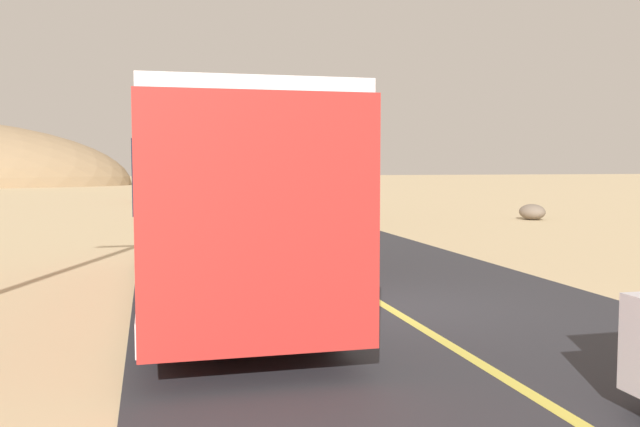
{
  "coord_description": "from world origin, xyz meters",
  "views": [
    {
      "loc": [
        -3.68,
        -10.27,
        2.34
      ],
      "look_at": [
        0.0,
        4.49,
        1.22
      ],
      "focal_mm": 38.33,
      "sensor_mm": 36.0,
      "label": 1
    }
  ],
  "objects_px": {
    "bus": "(216,198)",
    "car_far": "(173,184)",
    "boulder_mid_field": "(532,212)",
    "livestock_truck": "(259,176)"
  },
  "relations": [
    {
      "from": "bus",
      "to": "car_far",
      "type": "height_order",
      "value": "bus"
    },
    {
      "from": "car_far",
      "to": "boulder_mid_field",
      "type": "relative_size",
      "value": 3.69
    },
    {
      "from": "car_far",
      "to": "boulder_mid_field",
      "type": "distance_m",
      "value": 22.75
    },
    {
      "from": "bus",
      "to": "boulder_mid_field",
      "type": "xyz_separation_m",
      "value": [
        14.3,
        13.5,
        -1.42
      ]
    },
    {
      "from": "livestock_truck",
      "to": "car_far",
      "type": "distance_m",
      "value": 13.96
    },
    {
      "from": "bus",
      "to": "boulder_mid_field",
      "type": "bearing_deg",
      "value": 43.36
    },
    {
      "from": "livestock_truck",
      "to": "boulder_mid_field",
      "type": "bearing_deg",
      "value": -22.05
    },
    {
      "from": "bus",
      "to": "boulder_mid_field",
      "type": "height_order",
      "value": "bus"
    },
    {
      "from": "livestock_truck",
      "to": "boulder_mid_field",
      "type": "distance_m",
      "value": 11.69
    },
    {
      "from": "car_far",
      "to": "boulder_mid_field",
      "type": "xyz_separation_m",
      "value": [
        14.01,
        -17.91,
        -0.76
      ]
    }
  ]
}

